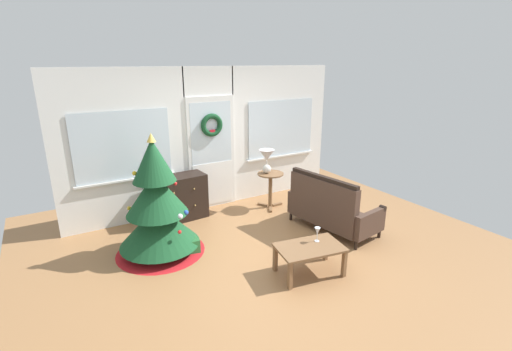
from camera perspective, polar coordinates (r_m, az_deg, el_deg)
ground_plane at (r=5.37m, az=2.61°, el=-11.87°), size 6.76×6.76×0.00m
back_wall_with_door at (r=6.65m, az=-7.19°, el=5.70°), size 5.20×0.19×2.55m
christmas_tree at (r=5.27m, az=-15.22°, el=-5.32°), size 1.26×1.26×1.74m
dresser_cabinet at (r=6.38m, az=-11.91°, el=-3.43°), size 0.93×0.49×0.78m
settee_sofa at (r=5.95m, az=11.48°, el=-5.12°), size 0.90×1.55×0.96m
side_table at (r=6.71m, az=2.28°, el=-1.21°), size 0.50×0.48×0.67m
table_lamp at (r=6.57m, az=1.70°, el=2.75°), size 0.28×0.28×0.44m
coffee_table at (r=4.77m, az=8.43°, el=-11.56°), size 0.92×0.66×0.39m
wine_glass at (r=4.82m, az=9.62°, el=-8.64°), size 0.08×0.08×0.20m
gift_box at (r=5.38m, az=-10.09°, el=-10.82°), size 0.20×0.18×0.20m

